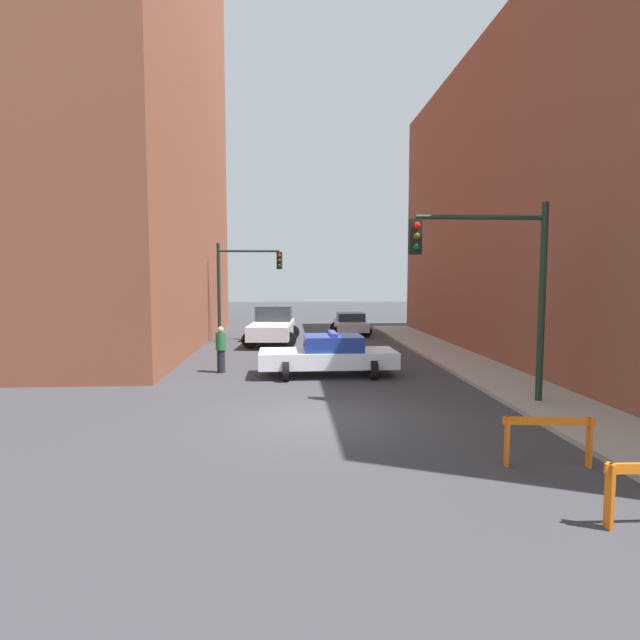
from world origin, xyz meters
name	(u,v)px	position (x,y,z in m)	size (l,w,h in m)	color
ground_plane	(320,418)	(0.00, 0.00, 0.00)	(120.00, 120.00, 0.00)	#38383D
sidewalk_right	(569,412)	(6.20, 0.00, 0.06)	(2.40, 44.00, 0.12)	#9E998E
building_corner_left	(54,96)	(-12.00, 14.00, 12.19)	(14.00, 20.00, 24.38)	brown
building_right	(637,194)	(13.40, 8.00, 6.78)	(12.00, 28.00, 13.56)	brown
traffic_light_near	(499,272)	(4.73, 0.94, 3.53)	(3.64, 0.35, 5.20)	black
traffic_light_far	(240,278)	(-3.30, 14.95, 3.40)	(3.44, 0.35, 5.20)	black
police_car	(329,355)	(0.65, 5.31, 0.72)	(4.73, 2.41, 1.52)	white
white_truck	(273,326)	(-1.55, 14.20, 0.91)	(2.88, 5.52, 1.90)	silver
parked_car_near	(350,323)	(2.98, 17.96, 0.67)	(2.36, 4.35, 1.31)	silver
pedestrian_crossing	(221,349)	(-3.15, 6.07, 0.86)	(0.49, 0.49, 1.66)	black
barrier_mid	(548,433)	(3.86, -3.33, 0.62)	(1.60, 0.33, 0.90)	orange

